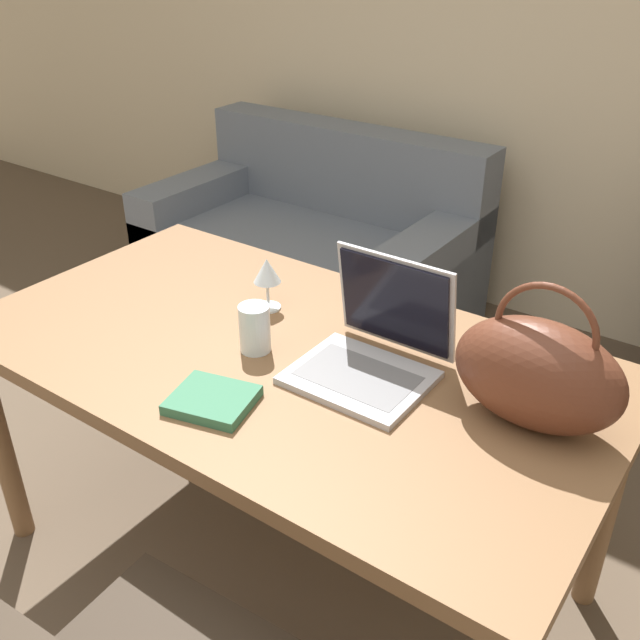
{
  "coord_description": "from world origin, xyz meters",
  "views": [
    {
      "loc": [
        0.85,
        -0.32,
        1.64
      ],
      "look_at": [
        0.03,
        0.83,
        0.85
      ],
      "focal_mm": 40.0,
      "sensor_mm": 36.0,
      "label": 1
    }
  ],
  "objects": [
    {
      "name": "laptop",
      "position": [
        0.14,
        0.89,
        0.8
      ],
      "size": [
        0.3,
        0.3,
        0.26
      ],
      "color": "#ADADB2",
      "rests_on": "dining_table"
    },
    {
      "name": "couch",
      "position": [
        -0.94,
        2.13,
        0.28
      ],
      "size": [
        1.45,
        0.84,
        0.82
      ],
      "color": "slate",
      "rests_on": "ground_plane"
    },
    {
      "name": "wall_back",
      "position": [
        0.0,
        2.7,
        1.35
      ],
      "size": [
        10.0,
        0.06,
        2.7
      ],
      "color": "beige",
      "rests_on": "ground_plane"
    },
    {
      "name": "book",
      "position": [
        -0.06,
        0.56,
        0.74
      ],
      "size": [
        0.2,
        0.19,
        0.02
      ],
      "rotation": [
        0.0,
        0.0,
        0.25
      ],
      "color": "#336B4C",
      "rests_on": "dining_table"
    },
    {
      "name": "drinking_glass",
      "position": [
        -0.13,
        0.79,
        0.79
      ],
      "size": [
        0.08,
        0.08,
        0.12
      ],
      "color": "silver",
      "rests_on": "dining_table"
    },
    {
      "name": "dining_table",
      "position": [
        -0.08,
        0.83,
        0.66
      ],
      "size": [
        1.6,
        0.87,
        0.73
      ],
      "color": "brown",
      "rests_on": "ground_plane"
    },
    {
      "name": "handbag",
      "position": [
        0.51,
        0.9,
        0.85
      ],
      "size": [
        0.35,
        0.19,
        0.32
      ],
      "color": "#592D1E",
      "rests_on": "dining_table"
    },
    {
      "name": "wine_glass",
      "position": [
        -0.24,
        0.97,
        0.83
      ],
      "size": [
        0.07,
        0.07,
        0.15
      ],
      "color": "silver",
      "rests_on": "dining_table"
    }
  ]
}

